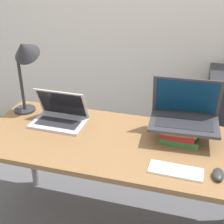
# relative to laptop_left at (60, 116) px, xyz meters

# --- Properties ---
(desk) EXTENTS (1.59, 0.67, 0.71)m
(desk) POSITION_rel_laptop_left_xyz_m (0.39, -0.11, -0.12)
(desk) COLOR brown
(desk) RESTS_ON ground_plane
(laptop_left) EXTENTS (0.33, 0.22, 0.21)m
(laptop_left) POSITION_rel_laptop_left_xyz_m (0.00, 0.00, 0.00)
(laptop_left) COLOR #B2B2B7
(laptop_left) RESTS_ON desk
(book_stack) EXTENTS (0.22, 0.25, 0.10)m
(book_stack) POSITION_rel_laptop_left_xyz_m (0.74, 0.02, 0.00)
(book_stack) COLOR #33753D
(book_stack) RESTS_ON desk
(laptop_on_books) EXTENTS (0.39, 0.27, 0.25)m
(laptop_on_books) POSITION_rel_laptop_left_xyz_m (0.75, 0.03, 0.11)
(laptop_on_books) COLOR #333338
(laptop_on_books) RESTS_ON book_stack
(wireless_keyboard) EXTENTS (0.27, 0.11, 0.01)m
(wireless_keyboard) POSITION_rel_laptop_left_xyz_m (0.75, -0.30, -0.04)
(wireless_keyboard) COLOR white
(wireless_keyboard) RESTS_ON desk
(mouse) EXTENTS (0.06, 0.10, 0.04)m
(mouse) POSITION_rel_laptop_left_xyz_m (0.95, -0.29, -0.03)
(mouse) COLOR #2D2D2D
(mouse) RESTS_ON desk
(desk_lamp) EXTENTS (0.23, 0.20, 0.53)m
(desk_lamp) POSITION_rel_laptop_left_xyz_m (-0.23, 0.05, 0.35)
(desk_lamp) COLOR #28282D
(desk_lamp) RESTS_ON desk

